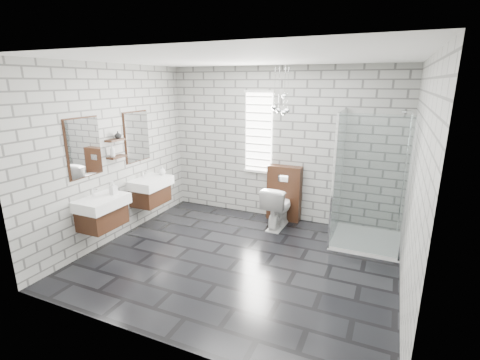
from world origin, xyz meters
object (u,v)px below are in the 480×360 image
Objects in this scene: vanity_left at (100,203)px; vanity_right at (149,184)px; shower_enclosure at (361,214)px; toilet at (278,206)px; cistern_panel at (284,193)px.

vanity_left and vanity_right have the same top height.
vanity_right is 0.77× the size of shower_enclosure.
toilet is (-1.36, 0.14, -0.13)m from shower_enclosure.
vanity_left reaches higher than cistern_panel.
shower_enclosure is 2.74× the size of toilet.
cistern_panel is 1.46m from shower_enclosure.
vanity_left is at bearing 44.64° from toilet.
toilet is at bearing -90.00° from cistern_panel.
vanity_left is 3.08m from cistern_panel.
shower_enclosure reaches higher than vanity_left.
vanity_right is at bearing -149.82° from cistern_panel.
vanity_right is 3.48m from shower_enclosure.
vanity_left is at bearing -90.00° from vanity_right.
cistern_panel is at bearing 159.21° from shower_enclosure.
shower_enclosure is at bearing -20.79° from cistern_panel.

